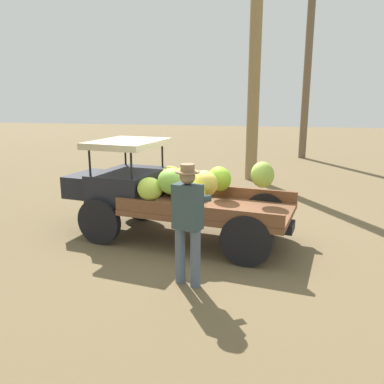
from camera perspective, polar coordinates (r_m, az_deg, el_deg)
The scene contains 3 objects.
ground_plane at distance 7.79m, azimuth -0.80°, elevation -6.80°, with size 60.00×60.00×0.00m, color brown.
truck at distance 7.73m, azimuth -3.93°, elevation 0.16°, with size 4.62×2.35×1.87m.
farmer at distance 5.68m, azimuth -0.60°, elevation -3.70°, with size 0.55×0.51×1.80m.
Camera 1 is at (-1.55, 7.13, 2.72)m, focal length 37.25 mm.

